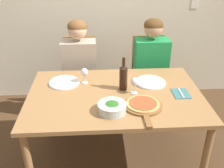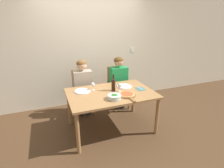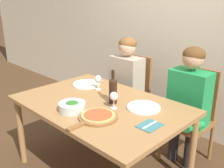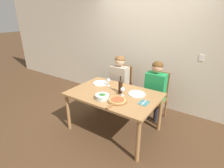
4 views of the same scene
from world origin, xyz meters
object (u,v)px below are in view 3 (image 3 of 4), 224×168
wine_bottle (113,90)px  wine_glass_right (114,97)px  person_man (188,96)px  pizza_on_board (97,117)px  broccoli_bowl (72,107)px  chair_right (192,113)px  person_woman (126,78)px  dinner_plate_right (144,107)px  fork_on_napkin (150,126)px  wine_glass_left (98,80)px  chair_left (132,93)px  dinner_plate_left (86,84)px

wine_bottle → wine_glass_right: 0.12m
person_man → pizza_on_board: person_man is taller
person_man → wine_glass_right: 0.80m
broccoli_bowl → wine_glass_right: wine_glass_right is taller
chair_right → broccoli_bowl: bearing=-114.4°
person_man → broccoli_bowl: (-0.51, -1.01, 0.05)m
person_woman → dinner_plate_right: size_ratio=4.17×
pizza_on_board → person_man: bearing=74.9°
wine_bottle → fork_on_napkin: bearing=-13.5°
wine_bottle → pizza_on_board: 0.35m
person_man → dinner_plate_right: size_ratio=4.17×
person_woman → wine_bottle: size_ratio=3.96×
person_man → pizza_on_board: bearing=-105.1°
wine_bottle → fork_on_napkin: size_ratio=1.70×
wine_glass_right → dinner_plate_right: bearing=45.2°
wine_glass_right → fork_on_napkin: bearing=-5.8°
wine_glass_left → chair_left: bearing=97.2°
person_woman → fork_on_napkin: person_woman is taller
chair_right → wine_bottle: (-0.39, -0.77, 0.36)m
pizza_on_board → fork_on_napkin: size_ratio=2.51×
chair_right → pizza_on_board: bearing=-103.5°
person_woman → broccoli_bowl: bearing=-73.2°
wine_glass_right → pizza_on_board: bearing=-80.0°
pizza_on_board → fork_on_napkin: 0.41m
person_man → wine_bottle: (-0.39, -0.65, 0.14)m
wine_bottle → dinner_plate_right: (0.27, 0.10, -0.11)m
broccoli_bowl → dinner_plate_left: bearing=130.0°
dinner_plate_left → person_man: bearing=28.3°
person_man → fork_on_napkin: 0.78m
person_man → wine_glass_left: size_ratio=8.04×
pizza_on_board → wine_glass_left: size_ratio=2.99×
chair_right → person_woman: bearing=-171.9°
chair_right → fork_on_napkin: chair_right is taller
person_woman → dinner_plate_right: (0.70, -0.55, 0.02)m
broccoli_bowl → pizza_on_board: (0.25, 0.05, -0.02)m
chair_right → broccoli_bowl: 1.27m
wine_bottle → dinner_plate_right: wine_bottle is taller
chair_left → dinner_plate_left: (-0.12, -0.62, 0.25)m
chair_left → pizza_on_board: bearing=-62.5°
wine_glass_left → fork_on_napkin: 0.89m
chair_right → wine_glass_right: size_ratio=6.40×
chair_right → dinner_plate_right: size_ratio=3.32×
wine_bottle → wine_glass_left: wine_bottle is taller
wine_bottle → wine_glass_left: 0.38m
chair_right → pizza_on_board: 1.13m
dinner_plate_left → pizza_on_board: size_ratio=0.64×
person_woman → person_man: same height
person_woman → wine_bottle: person_woman is taller
dinner_plate_left → wine_glass_right: wine_glass_right is taller
person_woman → wine_glass_left: person_woman is taller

